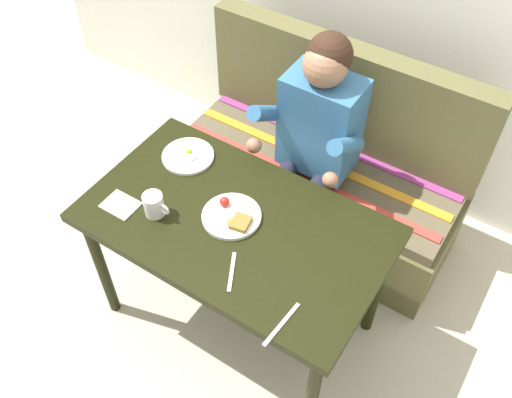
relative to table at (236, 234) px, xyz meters
The scene contains 10 objects.
ground_plane 0.65m from the table, ahead, with size 8.00×8.00×0.00m, color beige.
table is the anchor object (origin of this frame).
couch 0.83m from the table, 90.00° to the left, with size 1.44×0.56×1.00m.
person 0.60m from the table, 88.42° to the left, with size 0.45×0.61×1.21m.
plate_breakfast 0.10m from the table, 159.50° to the left, with size 0.23×0.23×0.05m.
plate_eggs 0.42m from the table, 153.69° to the left, with size 0.22×0.22×0.04m.
coffee_mug 0.34m from the table, 154.67° to the right, with size 0.12×0.08×0.10m.
napkin 0.48m from the table, 157.18° to the right, with size 0.14×0.11×0.01m, color silver.
fork 0.25m from the table, 58.46° to the right, with size 0.01×0.17×0.01m, color silver.
knife 0.49m from the table, 36.38° to the right, with size 0.01×0.20×0.01m, color silver.
Camera 1 is at (0.83, -1.12, 2.45)m, focal length 39.81 mm.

